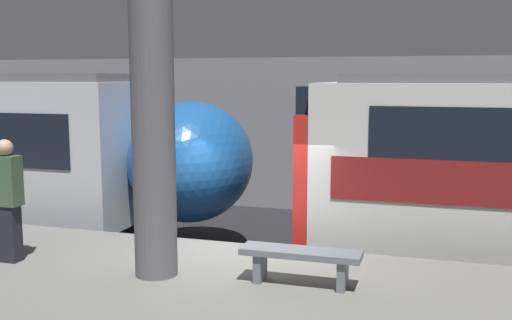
# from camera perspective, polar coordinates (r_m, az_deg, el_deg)

# --- Properties ---
(ground_plane) EXTENTS (120.00, 120.00, 0.00)m
(ground_plane) POSITION_cam_1_polar(r_m,az_deg,el_deg) (9.72, -1.09, -13.67)
(ground_plane) COLOR black
(station_rear_barrier) EXTENTS (50.00, 0.15, 4.08)m
(station_rear_barrier) POSITION_cam_1_polar(r_m,az_deg,el_deg) (15.89, 6.77, 2.35)
(station_rear_barrier) COLOR gray
(station_rear_barrier) RESTS_ON ground
(support_pillar_near) EXTENTS (0.55, 0.55, 3.74)m
(support_pillar_near) POSITION_cam_1_polar(r_m,az_deg,el_deg) (7.71, -9.75, 2.63)
(support_pillar_near) COLOR #56565B
(support_pillar_near) RESTS_ON platform
(person_walking) EXTENTS (0.38, 0.24, 1.72)m
(person_walking) POSITION_cam_1_polar(r_m,az_deg,el_deg) (8.98, -22.60, -3.31)
(person_walking) COLOR black
(person_walking) RESTS_ON platform
(platform_bench) EXTENTS (1.50, 0.40, 0.45)m
(platform_bench) POSITION_cam_1_polar(r_m,az_deg,el_deg) (7.53, 4.27, -9.33)
(platform_bench) COLOR slate
(platform_bench) RESTS_ON platform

